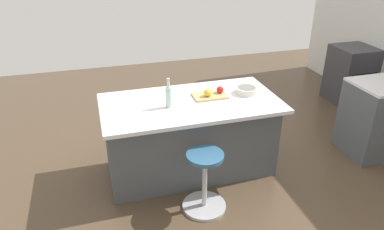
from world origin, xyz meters
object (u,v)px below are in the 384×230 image
at_px(kitchen_island, 190,136).
at_px(water_bottle, 169,96).
at_px(cutting_board, 210,96).
at_px(fruit_bowl, 247,90).
at_px(apple_yellow, 208,93).
at_px(stool_by_window, 205,183).
at_px(oven_range, 351,74).
at_px(apple_red, 220,90).

relative_size(kitchen_island, water_bottle, 6.03).
relative_size(cutting_board, fruit_bowl, 1.47).
bearing_deg(water_bottle, apple_yellow, -166.85).
distance_m(water_bottle, fruit_bowl, 0.92).
relative_size(stool_by_window, fruit_bowl, 2.59).
distance_m(cutting_board, apple_yellow, 0.07).
bearing_deg(stool_by_window, kitchen_island, -93.36).
xyz_separation_m(kitchen_island, stool_by_window, (0.04, 0.67, -0.15)).
distance_m(oven_range, water_bottle, 3.59).
xyz_separation_m(oven_range, cutting_board, (2.81, 1.17, 0.46)).
height_order(apple_red, water_bottle, water_bottle).
distance_m(kitchen_island, water_bottle, 0.63).
bearing_deg(fruit_bowl, apple_red, -9.35).
relative_size(stool_by_window, apple_yellow, 7.30).
relative_size(water_bottle, fruit_bowl, 1.28).
xyz_separation_m(stool_by_window, fruit_bowl, (-0.69, -0.67, 0.64)).
bearing_deg(fruit_bowl, kitchen_island, -0.57).
distance_m(kitchen_island, stool_by_window, 0.69).
bearing_deg(apple_yellow, apple_red, -162.18).
bearing_deg(cutting_board, fruit_bowl, 176.21).
relative_size(kitchen_island, apple_yellow, 21.69).
height_order(apple_yellow, apple_red, apple_yellow).
bearing_deg(apple_red, oven_range, -156.88).
distance_m(cutting_board, water_bottle, 0.51).
xyz_separation_m(oven_range, stool_by_window, (3.09, 1.86, -0.15)).
bearing_deg(kitchen_island, apple_yellow, 177.57).
height_order(apple_red, fruit_bowl, apple_red).
relative_size(cutting_board, apple_yellow, 4.14).
xyz_separation_m(stool_by_window, apple_red, (-0.40, -0.71, 0.65)).
distance_m(stool_by_window, apple_red, 1.05).
relative_size(stool_by_window, apple_red, 8.22).
bearing_deg(kitchen_island, stool_by_window, 86.64).
bearing_deg(apple_yellow, fruit_bowl, -179.73).
bearing_deg(oven_range, water_bottle, 21.57).
xyz_separation_m(cutting_board, water_bottle, (0.48, 0.14, 0.11)).
height_order(apple_yellow, water_bottle, water_bottle).
relative_size(oven_range, fruit_bowl, 3.66).
xyz_separation_m(kitchen_island, apple_red, (-0.36, -0.04, 0.50)).
height_order(cutting_board, fruit_bowl, fruit_bowl).
relative_size(oven_range, kitchen_island, 0.48).
height_order(kitchen_island, apple_red, apple_red).
bearing_deg(stool_by_window, cutting_board, -111.50).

